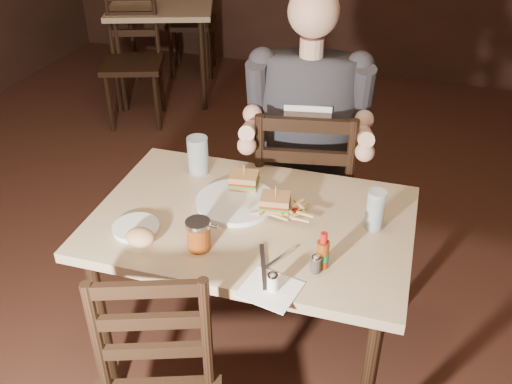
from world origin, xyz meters
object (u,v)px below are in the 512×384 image
(glass_left, at_px, (198,155))
(syrup_dispenser, at_px, (199,235))
(bg_chair_far, at_px, (191,22))
(side_plate, at_px, (136,228))
(main_table, at_px, (252,237))
(bg_table, at_px, (162,15))
(bg_chair_near, at_px, (133,63))
(glass_right, at_px, (375,210))
(hot_sauce, at_px, (323,250))
(dinner_plate, at_px, (236,203))
(diner, at_px, (309,104))
(chair_far, at_px, (304,195))

(glass_left, xyz_separation_m, syrup_dispenser, (0.19, -0.46, -0.02))
(bg_chair_far, xyz_separation_m, side_plate, (1.24, -3.30, 0.31))
(main_table, distance_m, bg_table, 3.02)
(bg_chair_near, bearing_deg, syrup_dispenser, -76.21)
(bg_table, xyz_separation_m, syrup_dispenser, (1.49, -2.77, 0.14))
(glass_right, height_order, hot_sauce, glass_right)
(bg_chair_near, height_order, glass_left, bg_chair_near)
(dinner_plate, distance_m, syrup_dispenser, 0.28)
(bg_table, bearing_deg, syrup_dispenser, -61.80)
(dinner_plate, height_order, syrup_dispenser, syrup_dispenser)
(bg_chair_far, xyz_separation_m, diner, (1.67, -2.55, 0.52))
(glass_right, bearing_deg, bg_table, 129.27)
(bg_table, bearing_deg, dinner_plate, -58.67)
(chair_far, relative_size, glass_right, 6.74)
(bg_chair_far, xyz_separation_m, syrup_dispenser, (1.49, -3.32, 0.36))
(chair_far, height_order, glass_left, chair_far)
(chair_far, relative_size, side_plate, 6.24)
(main_table, relative_size, hot_sauce, 8.76)
(glass_right, bearing_deg, bg_chair_far, 123.78)
(bg_table, distance_m, bg_chair_near, 0.59)
(main_table, bearing_deg, dinner_plate, 143.18)
(dinner_plate, distance_m, glass_left, 0.30)
(bg_chair_far, bearing_deg, glass_left, 97.64)
(glass_left, bearing_deg, bg_chair_near, 126.23)
(main_table, xyz_separation_m, syrup_dispenser, (-0.11, -0.22, 0.14))
(glass_left, relative_size, side_plate, 0.97)
(dinner_plate, bearing_deg, diner, 73.68)
(dinner_plate, bearing_deg, syrup_dispenser, -96.48)
(dinner_plate, bearing_deg, bg_chair_near, 127.99)
(dinner_plate, xyz_separation_m, syrup_dispenser, (-0.03, -0.28, 0.05))
(main_table, height_order, dinner_plate, dinner_plate)
(bg_chair_near, distance_m, syrup_dispenser, 2.70)
(bg_chair_far, bearing_deg, diner, 106.54)
(glass_right, xyz_separation_m, hot_sauce, (-0.13, -0.26, -0.01))
(dinner_plate, height_order, glass_left, glass_left)
(chair_far, height_order, dinner_plate, chair_far)
(syrup_dispenser, relative_size, side_plate, 0.67)
(diner, relative_size, dinner_plate, 3.22)
(chair_far, height_order, hot_sauce, chair_far)
(chair_far, distance_m, glass_right, 0.73)
(bg_chair_far, bearing_deg, dinner_plate, 99.86)
(chair_far, height_order, syrup_dispenser, chair_far)
(dinner_plate, distance_m, glass_right, 0.51)
(bg_chair_far, height_order, glass_right, bg_chair_far)
(dinner_plate, distance_m, hot_sauce, 0.46)
(hot_sauce, bearing_deg, bg_chair_near, 130.91)
(bg_table, bearing_deg, diner, -50.15)
(bg_table, bearing_deg, bg_chair_near, -90.00)
(main_table, distance_m, hot_sauce, 0.38)
(syrup_dispenser, bearing_deg, diner, 75.59)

